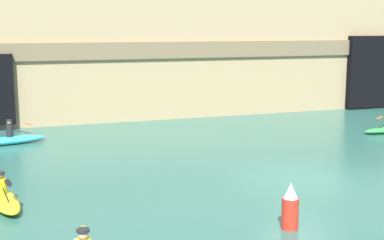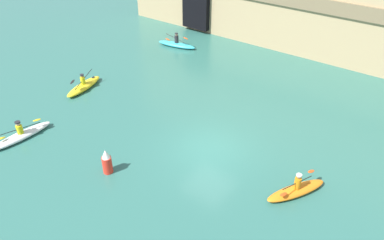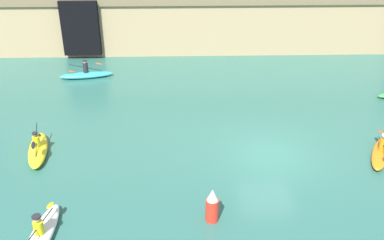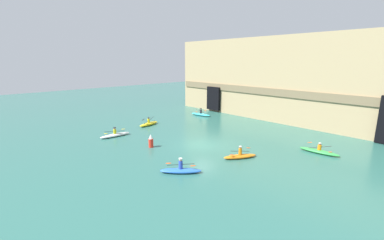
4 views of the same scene
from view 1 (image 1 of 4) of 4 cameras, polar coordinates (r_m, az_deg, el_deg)
name	(u,v)px [view 1 (image 1 of 4)]	position (r m, az deg, el deg)	size (l,w,h in m)	color
ground_plane	(300,178)	(20.06, 11.44, -6.06)	(120.00, 120.00, 0.00)	#2D665B
cliff_bluff	(190,24)	(36.05, -0.21, 10.23)	(39.90, 8.19, 11.41)	tan
kayak_cyan	(10,139)	(26.60, -18.83, -1.97)	(3.40, 1.37, 1.17)	#33B2C6
kayak_yellow	(2,198)	(17.66, -19.58, -7.88)	(1.43, 3.24, 1.07)	yellow
marker_buoy	(290,207)	(14.93, 10.44, -9.16)	(0.46, 0.46, 1.30)	red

